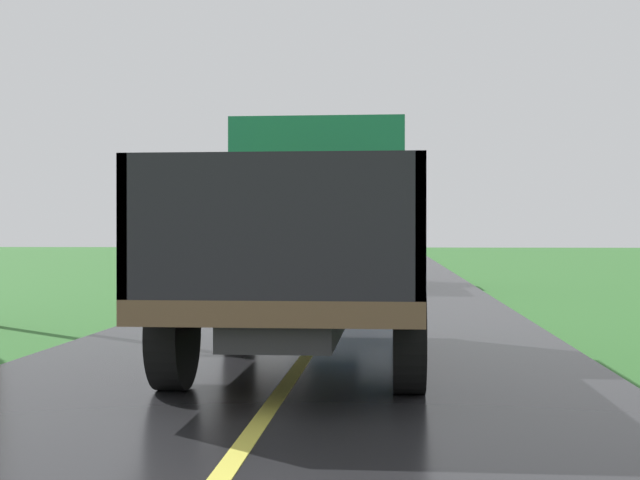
# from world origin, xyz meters

# --- Properties ---
(banana_truck_near) EXTENTS (2.38, 5.82, 2.80)m
(banana_truck_near) POSITION_xyz_m (0.06, 11.11, 1.47)
(banana_truck_near) COLOR #2D2D30
(banana_truck_near) RESTS_ON road_surface
(banana_truck_far) EXTENTS (2.38, 5.81, 2.80)m
(banana_truck_far) POSITION_xyz_m (0.12, 25.68, 1.47)
(banana_truck_far) COLOR #2D2D30
(banana_truck_far) RESTS_ON road_surface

